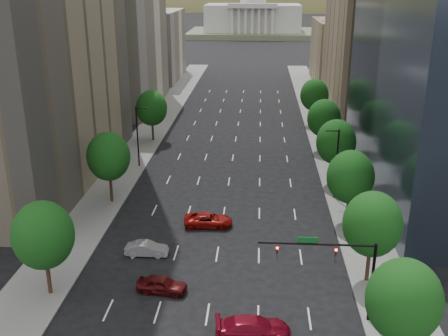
% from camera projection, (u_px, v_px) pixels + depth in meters
% --- Properties ---
extents(sidewalk_left, '(6.00, 200.00, 0.15)m').
position_uv_depth(sidewalk_left, '(117.00, 178.00, 72.11)').
color(sidewalk_left, slate).
rests_on(sidewalk_left, ground).
extents(sidewalk_right, '(6.00, 200.00, 0.15)m').
position_uv_depth(sidewalk_right, '(344.00, 184.00, 70.13)').
color(sidewalk_right, slate).
rests_on(sidewalk_right, ground).
extents(midrise_cream_left, '(14.00, 30.00, 35.00)m').
position_uv_depth(midrise_cream_left, '(120.00, 22.00, 107.07)').
color(midrise_cream_left, beige).
rests_on(midrise_cream_left, ground).
extents(filler_left, '(14.00, 26.00, 18.00)m').
position_uv_depth(filler_left, '(153.00, 45.00, 140.92)').
color(filler_left, beige).
rests_on(filler_left, ground).
extents(parking_tan_right, '(14.00, 30.00, 30.00)m').
position_uv_depth(parking_tan_right, '(369.00, 38.00, 101.92)').
color(parking_tan_right, '#8C7759').
rests_on(parking_tan_right, ground).
extents(filler_right, '(14.00, 26.00, 16.00)m').
position_uv_depth(filler_right, '(342.00, 52.00, 135.25)').
color(filler_right, '#8C7759').
rests_on(filler_right, ground).
extents(tree_right_0, '(5.20, 5.20, 8.39)m').
position_uv_depth(tree_right_0, '(404.00, 300.00, 35.60)').
color(tree_right_0, '#382316').
rests_on(tree_right_0, ground).
extents(tree_right_1, '(5.20, 5.20, 8.75)m').
position_uv_depth(tree_right_1, '(372.00, 224.00, 45.79)').
color(tree_right_1, '#382316').
rests_on(tree_right_1, ground).
extents(tree_right_2, '(5.20, 5.20, 8.61)m').
position_uv_depth(tree_right_2, '(350.00, 177.00, 57.09)').
color(tree_right_2, '#382316').
rests_on(tree_right_2, ground).
extents(tree_right_3, '(5.20, 5.20, 8.89)m').
position_uv_depth(tree_right_3, '(336.00, 142.00, 68.24)').
color(tree_right_3, '#382316').
rests_on(tree_right_3, ground).
extents(tree_right_4, '(5.20, 5.20, 8.46)m').
position_uv_depth(tree_right_4, '(324.00, 118.00, 81.51)').
color(tree_right_4, '#382316').
rests_on(tree_right_4, ground).
extents(tree_right_5, '(5.20, 5.20, 8.75)m').
position_uv_depth(tree_right_5, '(314.00, 95.00, 96.41)').
color(tree_right_5, '#382316').
rests_on(tree_right_5, ground).
extents(tree_left_0, '(5.20, 5.20, 8.75)m').
position_uv_depth(tree_left_0, '(43.00, 235.00, 43.83)').
color(tree_left_0, '#382316').
rests_on(tree_left_0, ground).
extents(tree_left_1, '(5.20, 5.20, 8.97)m').
position_uv_depth(tree_left_1, '(109.00, 156.00, 62.50)').
color(tree_left_1, '#382316').
rests_on(tree_left_1, ground).
extents(tree_left_2, '(5.20, 5.20, 8.68)m').
position_uv_depth(tree_left_2, '(152.00, 108.00, 86.98)').
color(tree_left_2, '#382316').
rests_on(tree_left_2, ground).
extents(streetlight_rn, '(1.70, 0.20, 9.00)m').
position_uv_depth(streetlight_rn, '(336.00, 162.00, 63.95)').
color(streetlight_rn, black).
rests_on(streetlight_rn, ground).
extents(streetlight_ln, '(1.70, 0.20, 9.00)m').
position_uv_depth(streetlight_ln, '(138.00, 135.00, 75.04)').
color(streetlight_ln, black).
rests_on(streetlight_ln, ground).
extents(traffic_signal, '(9.12, 0.40, 7.38)m').
position_uv_depth(traffic_signal, '(342.00, 264.00, 40.58)').
color(traffic_signal, black).
rests_on(traffic_signal, ground).
extents(capitol, '(60.00, 40.00, 35.20)m').
position_uv_depth(capitol, '(253.00, 17.00, 246.07)').
color(capitol, '#596647').
rests_on(capitol, ground).
extents(foothills, '(720.00, 413.00, 263.00)m').
position_uv_depth(foothills, '(288.00, 38.00, 587.54)').
color(foothills, brown).
rests_on(foothills, ground).
extents(car_red_near, '(6.05, 3.02, 1.69)m').
position_uv_depth(car_red_near, '(253.00, 328.00, 39.98)').
color(car_red_near, maroon).
rests_on(car_red_near, ground).
extents(car_maroon, '(4.61, 2.25, 1.51)m').
position_uv_depth(car_maroon, '(162.00, 285.00, 45.82)').
color(car_maroon, '#450B0B').
rests_on(car_maroon, ground).
extents(car_silver, '(4.29, 1.54, 1.41)m').
position_uv_depth(car_silver, '(147.00, 249.00, 51.97)').
color(car_silver, '#ABABB1').
rests_on(car_silver, ground).
extents(car_red_far, '(5.49, 2.77, 1.49)m').
position_uv_depth(car_red_far, '(208.00, 220.00, 58.08)').
color(car_red_far, maroon).
rests_on(car_red_far, ground).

